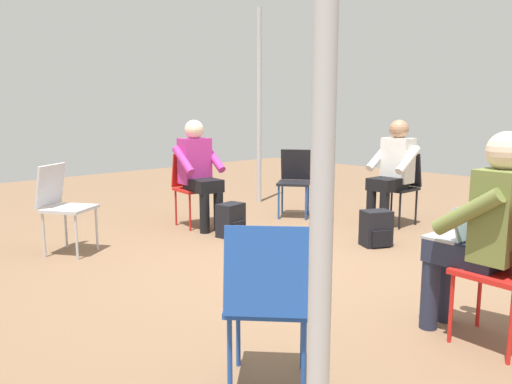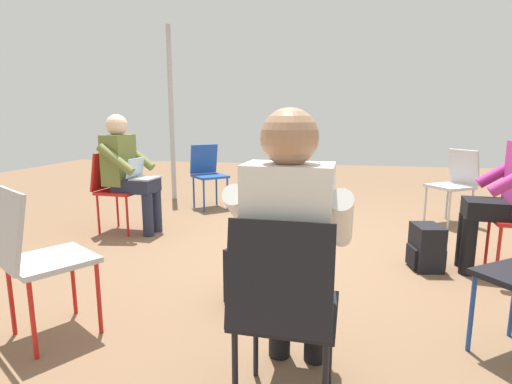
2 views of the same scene
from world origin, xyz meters
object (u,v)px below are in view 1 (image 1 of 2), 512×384
at_px(person_with_laptop, 484,226).
at_px(person_in_magenta, 199,168).
at_px(chair_east, 400,183).
at_px(person_in_white, 393,167).
at_px(backpack_near_laptop_user, 376,230).
at_px(chair_north, 192,184).
at_px(backpack_by_empty_chair, 231,222).
at_px(chair_south, 511,265).
at_px(chair_northeast, 295,178).
at_px(chair_southeast, 511,202).
at_px(chair_southwest, 268,295).
at_px(chair_northwest, 62,202).

distance_m(person_with_laptop, person_in_magenta, 3.46).
distance_m(chair_east, person_in_white, 0.26).
bearing_deg(backpack_near_laptop_user, chair_north, 111.19).
height_order(person_in_white, backpack_by_empty_chair, person_in_white).
xyz_separation_m(chair_south, person_in_white, (2.22, 2.11, 0.20)).
bearing_deg(person_with_laptop, person_in_magenta, 84.89).
distance_m(chair_south, backpack_near_laptop_user, 2.22).
height_order(chair_northeast, person_in_magenta, person_in_magenta).
xyz_separation_m(chair_southeast, backpack_near_laptop_user, (-0.70, 1.00, -0.34)).
relative_size(chair_northeast, chair_southeast, 1.00).
distance_m(chair_northeast, person_in_magenta, 1.33).
bearing_deg(chair_southeast, chair_northeast, 37.19).
relative_size(chair_southeast, backpack_near_laptop_user, 2.36).
relative_size(chair_north, person_in_magenta, 0.69).
height_order(chair_southeast, person_with_laptop, person_with_laptop).
bearing_deg(backpack_near_laptop_user, chair_south, -127.70).
height_order(chair_south, chair_east, same).
xyz_separation_m(chair_southwest, backpack_near_laptop_user, (2.65, 1.12, -0.34)).
height_order(person_in_magenta, backpack_by_empty_chair, person_in_magenta).
relative_size(chair_northeast, person_with_laptop, 0.69).
distance_m(chair_northeast, chair_southeast, 2.55).
bearing_deg(chair_southeast, chair_north, 58.37).
bearing_deg(chair_northeast, chair_south, 114.80).
bearing_deg(chair_southwest, chair_east, 69.97).
relative_size(backpack_near_laptop_user, backpack_by_empty_chair, 1.00).
distance_m(chair_north, person_in_white, 2.34).
distance_m(chair_north, backpack_by_empty_chair, 0.80).
bearing_deg(chair_southeast, person_with_laptop, 137.77).
relative_size(chair_southeast, person_in_white, 0.69).
height_order(chair_northwest, chair_southwest, same).
bearing_deg(chair_north, chair_northwest, 11.11).
height_order(chair_south, backpack_near_laptop_user, chair_south).
xyz_separation_m(chair_north, backpack_near_laptop_user, (0.78, -2.02, -0.34)).
relative_size(person_with_laptop, person_in_magenta, 1.00).
distance_m(chair_southwest, person_in_white, 3.83).
xyz_separation_m(chair_northeast, chair_southwest, (-3.13, -2.66, 0.00)).
bearing_deg(backpack_near_laptop_user, chair_east, 19.20).
bearing_deg(chair_north, person_in_magenta, 90.00).
relative_size(chair_southeast, chair_north, 1.00).
distance_m(chair_east, chair_southeast, 1.41).
bearing_deg(person_in_magenta, backpack_near_laptop_user, 120.45).
bearing_deg(backpack_near_laptop_user, chair_northeast, 72.65).
xyz_separation_m(chair_northeast, person_with_laptop, (-1.81, -3.11, 0.20)).
relative_size(chair_northeast, person_in_magenta, 0.69).
height_order(chair_southeast, backpack_near_laptop_user, chair_southeast).
relative_size(chair_northwest, chair_southwest, 1.00).
relative_size(chair_east, person_with_laptop, 0.69).
bearing_deg(chair_east, person_in_magenta, 53.62).
xyz_separation_m(chair_south, person_with_laptop, (0.01, 0.17, 0.20)).
distance_m(person_with_laptop, person_in_white, 2.94).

